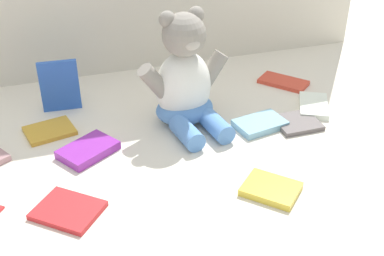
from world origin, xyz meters
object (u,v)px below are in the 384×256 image
object	(u,v)px
book_case_3	(260,124)
book_case_7	(50,131)
book_case_6	(271,189)
book_case_10	(88,150)
teddy_bear	(185,83)
book_case_5	(283,82)
book_case_0	(60,86)
book_case_4	(314,106)
book_case_2	(297,123)
book_case_9	(68,210)

from	to	relation	value
book_case_3	book_case_7	size ratio (longest dim) A/B	1.07
book_case_6	book_case_10	size ratio (longest dim) A/B	0.88
teddy_bear	book_case_3	world-z (taller)	teddy_bear
teddy_bear	book_case_5	world-z (taller)	teddy_bear
teddy_bear	book_case_3	distance (m)	0.21
book_case_6	teddy_bear	bearing A→B (deg)	59.93
book_case_0	book_case_6	size ratio (longest dim) A/B	1.25
book_case_5	book_case_0	bearing A→B (deg)	135.26
book_case_4	book_case_7	bearing A→B (deg)	-160.59
book_case_5	book_case_4	bearing A→B (deg)	-126.82
book_case_2	book_case_3	world-z (taller)	book_case_3
book_case_0	book_case_5	xyz separation A→B (m)	(0.63, -0.04, -0.06)
book_case_5	teddy_bear	bearing A→B (deg)	158.13
teddy_bear	book_case_5	size ratio (longest dim) A/B	2.13
book_case_0	book_case_5	distance (m)	0.63
book_case_7	book_case_9	size ratio (longest dim) A/B	0.92
book_case_9	book_case_10	world-z (taller)	book_case_10
book_case_4	book_case_2	bearing A→B (deg)	-115.67
book_case_2	teddy_bear	bearing A→B (deg)	-112.04
book_case_0	book_case_4	bearing A→B (deg)	-13.48
book_case_9	book_case_3	bearing A→B (deg)	150.49
book_case_10	teddy_bear	bearing A→B (deg)	73.55
book_case_4	book_case_7	world-z (taller)	book_case_4
book_case_3	book_case_2	bearing A→B (deg)	-112.26
book_case_6	book_case_9	world-z (taller)	book_case_6
book_case_0	book_case_4	distance (m)	0.67
book_case_4	book_case_10	bearing A→B (deg)	-150.05
book_case_2	book_case_9	bearing A→B (deg)	-74.81
teddy_bear	book_case_7	size ratio (longest dim) A/B	2.55
book_case_3	book_case_4	xyz separation A→B (m)	(0.18, 0.04, -0.00)
book_case_0	book_case_3	distance (m)	0.53
book_case_9	book_case_10	distance (m)	0.21
book_case_7	book_case_9	xyz separation A→B (m)	(0.01, -0.32, 0.00)
book_case_2	book_case_5	size ratio (longest dim) A/B	0.78
book_case_2	book_case_5	xyz separation A→B (m)	(0.07, 0.22, -0.00)
book_case_2	book_case_10	size ratio (longest dim) A/B	0.84
teddy_bear	book_case_4	distance (m)	0.36
book_case_0	book_case_10	world-z (taller)	book_case_0
book_case_3	book_case_7	bearing A→B (deg)	64.23
teddy_bear	book_case_7	world-z (taller)	teddy_bear
book_case_4	book_case_5	world-z (taller)	book_case_4
book_case_2	book_case_4	bearing A→B (deg)	127.12
book_case_7	book_case_9	bearing A→B (deg)	-10.40
book_case_2	book_case_7	bearing A→B (deg)	-104.66
book_case_5	book_case_7	size ratio (longest dim) A/B	1.20
book_case_5	book_case_10	size ratio (longest dim) A/B	1.08
book_case_6	book_case_2	bearing A→B (deg)	7.30
book_case_0	book_case_6	xyz separation A→B (m)	(0.38, -0.49, -0.06)
book_case_9	book_case_10	xyz separation A→B (m)	(0.07, 0.19, 0.00)
book_case_9	teddy_bear	bearing A→B (deg)	169.79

